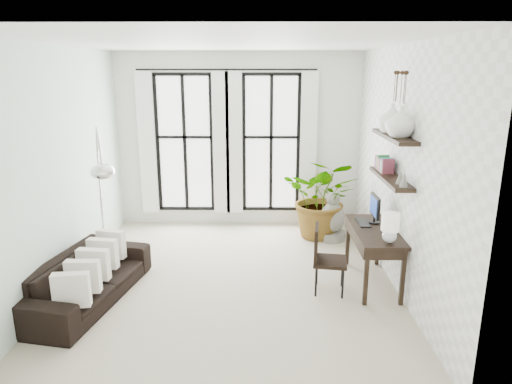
{
  "coord_description": "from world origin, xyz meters",
  "views": [
    {
      "loc": [
        0.41,
        -5.91,
        2.87
      ],
      "look_at": [
        0.34,
        0.3,
        1.21
      ],
      "focal_mm": 32.0,
      "sensor_mm": 36.0,
      "label": 1
    }
  ],
  "objects_px": {
    "arc_lamp": "(99,164)",
    "desk": "(375,234)",
    "buddha": "(332,220)",
    "sofa": "(87,278)",
    "plant": "(323,198)",
    "desk_chair": "(324,255)"
  },
  "relations": [
    {
      "from": "desk",
      "to": "buddha",
      "type": "xyz_separation_m",
      "value": [
        -0.29,
        1.75,
        -0.38
      ]
    },
    {
      "from": "desk",
      "to": "arc_lamp",
      "type": "relative_size",
      "value": 0.61
    },
    {
      "from": "sofa",
      "to": "arc_lamp",
      "type": "relative_size",
      "value": 0.95
    },
    {
      "from": "sofa",
      "to": "plant",
      "type": "bearing_deg",
      "value": -43.53
    },
    {
      "from": "plant",
      "to": "buddha",
      "type": "distance_m",
      "value": 0.41
    },
    {
      "from": "sofa",
      "to": "plant",
      "type": "distance_m",
      "value": 4.07
    },
    {
      "from": "arc_lamp",
      "to": "buddha",
      "type": "height_order",
      "value": "arc_lamp"
    },
    {
      "from": "sofa",
      "to": "arc_lamp",
      "type": "bearing_deg",
      "value": -0.33
    },
    {
      "from": "desk",
      "to": "arc_lamp",
      "type": "bearing_deg",
      "value": 179.38
    },
    {
      "from": "sofa",
      "to": "desk",
      "type": "relative_size",
      "value": 1.54
    },
    {
      "from": "arc_lamp",
      "to": "buddha",
      "type": "xyz_separation_m",
      "value": [
        3.35,
        1.71,
        -1.33
      ]
    },
    {
      "from": "arc_lamp",
      "to": "desk",
      "type": "bearing_deg",
      "value": -0.62
    },
    {
      "from": "desk_chair",
      "to": "arc_lamp",
      "type": "bearing_deg",
      "value": -175.72
    },
    {
      "from": "desk",
      "to": "buddha",
      "type": "height_order",
      "value": "desk"
    },
    {
      "from": "desk",
      "to": "arc_lamp",
      "type": "distance_m",
      "value": 3.77
    },
    {
      "from": "desk_chair",
      "to": "buddha",
      "type": "bearing_deg",
      "value": 86.72
    },
    {
      "from": "plant",
      "to": "desk",
      "type": "bearing_deg",
      "value": -76.58
    },
    {
      "from": "desk",
      "to": "buddha",
      "type": "relative_size",
      "value": 1.57
    },
    {
      "from": "desk",
      "to": "desk_chair",
      "type": "xyz_separation_m",
      "value": [
        -0.7,
        -0.19,
        -0.22
      ]
    },
    {
      "from": "desk_chair",
      "to": "arc_lamp",
      "type": "height_order",
      "value": "arc_lamp"
    },
    {
      "from": "desk",
      "to": "arc_lamp",
      "type": "xyz_separation_m",
      "value": [
        -3.64,
        0.04,
        0.95
      ]
    },
    {
      "from": "desk_chair",
      "to": "arc_lamp",
      "type": "xyz_separation_m",
      "value": [
        -2.94,
        0.23,
        1.17
      ]
    }
  ]
}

